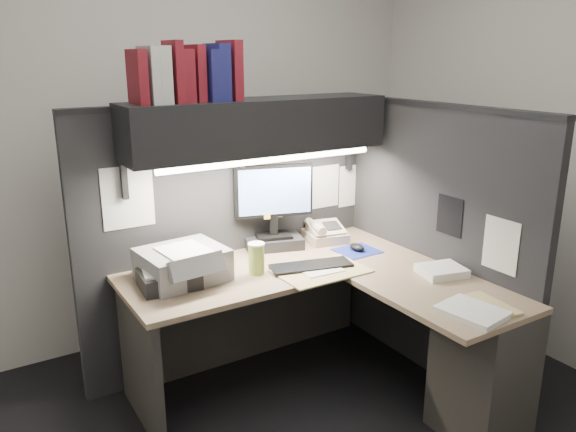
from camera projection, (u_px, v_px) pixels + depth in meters
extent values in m
cube|color=silver|center=(188.00, 138.00, 3.75)|extent=(3.50, 0.04, 2.70)
cube|color=silver|center=(553.00, 146.00, 3.41)|extent=(0.04, 3.00, 2.70)
cube|color=black|center=(233.00, 238.00, 3.45)|extent=(1.90, 0.06, 1.60)
cube|color=black|center=(433.00, 245.00, 3.32)|extent=(0.06, 1.50, 1.60)
cube|color=#8D7459|center=(273.00, 267.00, 3.21)|extent=(1.70, 0.68, 0.03)
cube|color=#8D7459|center=(441.00, 293.00, 2.86)|extent=(0.60, 0.85, 0.03)
cube|color=#302D2A|center=(249.00, 306.00, 3.55)|extent=(1.61, 0.02, 0.70)
cube|color=#302D2A|center=(140.00, 363.00, 2.90)|extent=(0.04, 0.61, 0.70)
cube|color=#302D2A|center=(483.00, 371.00, 2.83)|extent=(0.38, 0.40, 0.70)
cube|color=black|center=(259.00, 126.00, 3.16)|extent=(1.55, 0.34, 0.30)
cylinder|color=white|center=(271.00, 160.00, 3.09)|extent=(1.32, 0.04, 0.04)
cube|color=black|center=(274.00, 242.00, 3.49)|extent=(0.40, 0.30, 0.07)
cube|color=black|center=(273.00, 225.00, 3.45)|extent=(0.06, 0.05, 0.12)
cube|color=black|center=(274.00, 191.00, 3.39)|extent=(0.47, 0.17, 0.32)
cube|color=#7299FA|center=(275.00, 192.00, 3.37)|extent=(0.43, 0.13, 0.28)
cube|color=black|center=(311.00, 266.00, 3.15)|extent=(0.48, 0.26, 0.02)
cube|color=navy|center=(357.00, 251.00, 3.43)|extent=(0.25, 0.23, 0.00)
ellipsoid|color=black|center=(357.00, 247.00, 3.42)|extent=(0.07, 0.11, 0.04)
cube|color=#BAAB8F|center=(325.00, 233.00, 3.61)|extent=(0.28, 0.29, 0.10)
cylinder|color=#BFD555|center=(256.00, 259.00, 3.06)|extent=(0.10, 0.10, 0.16)
cube|color=gray|center=(183.00, 264.00, 2.98)|extent=(0.46, 0.40, 0.17)
cube|color=black|center=(169.00, 279.00, 2.89)|extent=(0.31, 0.27, 0.09)
cube|color=tan|center=(321.00, 271.00, 3.10)|extent=(0.50, 0.33, 0.01)
cube|color=white|center=(442.00, 271.00, 3.06)|extent=(0.27, 0.25, 0.04)
cube|color=white|center=(472.00, 312.00, 2.59)|extent=(0.27, 0.31, 0.03)
cube|color=tan|center=(483.00, 307.00, 2.65)|extent=(0.25, 0.30, 0.02)
cube|color=maroon|center=(137.00, 77.00, 2.73)|extent=(0.05, 0.22, 0.26)
cube|color=#B5B6B1|center=(149.00, 75.00, 2.75)|extent=(0.05, 0.22, 0.28)
cube|color=#B5B6B1|center=(160.00, 75.00, 2.79)|extent=(0.06, 0.22, 0.28)
cube|color=maroon|center=(173.00, 72.00, 2.81)|extent=(0.05, 0.22, 0.31)
cube|color=maroon|center=(182.00, 76.00, 2.86)|extent=(0.06, 0.22, 0.26)
cube|color=maroon|center=(195.00, 73.00, 2.91)|extent=(0.05, 0.22, 0.29)
cube|color=#171953|center=(207.00, 76.00, 2.92)|extent=(0.05, 0.22, 0.26)
cube|color=#171953|center=(217.00, 72.00, 2.95)|extent=(0.07, 0.22, 0.29)
cube|color=maroon|center=(230.00, 70.00, 2.99)|extent=(0.06, 0.22, 0.31)
cube|color=white|center=(325.00, 186.00, 3.69)|extent=(0.21, 0.00, 0.28)
cube|color=white|center=(352.00, 185.00, 3.81)|extent=(0.21, 0.00, 0.28)
cube|color=white|center=(128.00, 197.00, 3.01)|extent=(0.28, 0.00, 0.34)
cube|color=black|center=(450.00, 216.00, 3.13)|extent=(0.00, 0.18, 0.22)
cube|color=white|center=(501.00, 245.00, 2.86)|extent=(0.00, 0.21, 0.28)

